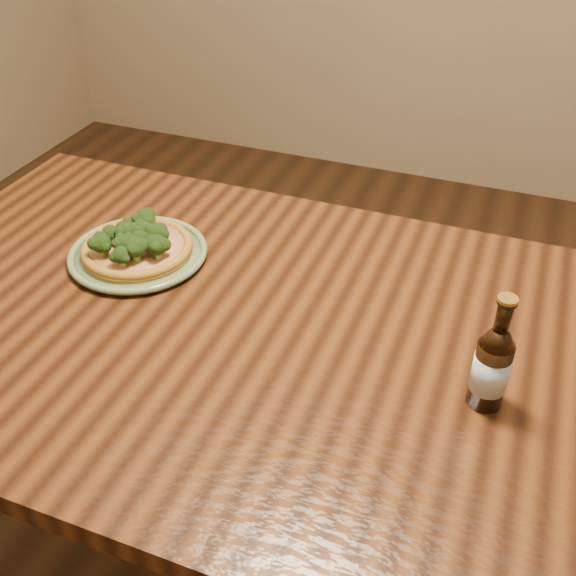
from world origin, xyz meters
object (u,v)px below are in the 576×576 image
(beer_bottle, at_px, (492,366))
(table, at_px, (286,371))
(plate, at_px, (138,254))
(pizza, at_px, (136,245))

(beer_bottle, bearing_deg, table, 162.01)
(table, xyz_separation_m, plate, (-0.35, 0.10, 0.10))
(plate, bearing_deg, pizza, -68.37)
(plate, height_order, pizza, pizza)
(table, relative_size, pizza, 7.37)
(table, relative_size, beer_bottle, 8.10)
(table, bearing_deg, pizza, 164.04)
(plate, distance_m, pizza, 0.02)
(plate, bearing_deg, table, -16.38)
(pizza, bearing_deg, plate, 111.63)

